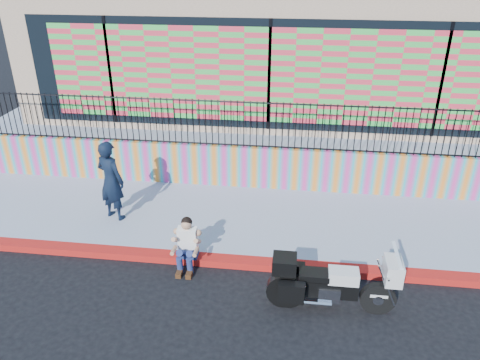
# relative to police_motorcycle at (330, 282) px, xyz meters

# --- Properties ---
(ground) EXTENTS (90.00, 90.00, 0.00)m
(ground) POSITION_rel_police_motorcycle_xyz_m (-1.49, 1.04, -0.58)
(ground) COLOR black
(ground) RESTS_ON ground
(red_curb) EXTENTS (16.00, 0.30, 0.15)m
(red_curb) POSITION_rel_police_motorcycle_xyz_m (-1.49, 1.04, -0.50)
(red_curb) COLOR #B3240C
(red_curb) RESTS_ON ground
(sidewalk) EXTENTS (16.00, 3.00, 0.15)m
(sidewalk) POSITION_rel_police_motorcycle_xyz_m (-1.49, 2.69, -0.50)
(sidewalk) COLOR #8F96AB
(sidewalk) RESTS_ON ground
(mural_wall) EXTENTS (16.00, 0.20, 1.10)m
(mural_wall) POSITION_rel_police_motorcycle_xyz_m (-1.49, 4.29, 0.12)
(mural_wall) COLOR #D53890
(mural_wall) RESTS_ON sidewalk
(metal_fence) EXTENTS (15.80, 0.04, 1.20)m
(metal_fence) POSITION_rel_police_motorcycle_xyz_m (-1.49, 4.29, 1.27)
(metal_fence) COLOR black
(metal_fence) RESTS_ON mural_wall
(elevated_platform) EXTENTS (16.00, 10.00, 1.25)m
(elevated_platform) POSITION_rel_police_motorcycle_xyz_m (-1.49, 9.39, 0.05)
(elevated_platform) COLOR #8F96AB
(elevated_platform) RESTS_ON ground
(storefront_building) EXTENTS (14.00, 8.06, 4.00)m
(storefront_building) POSITION_rel_police_motorcycle_xyz_m (-1.49, 9.17, 2.67)
(storefront_building) COLOR tan
(storefront_building) RESTS_ON elevated_platform
(police_motorcycle) EXTENTS (2.22, 0.73, 1.38)m
(police_motorcycle) POSITION_rel_police_motorcycle_xyz_m (0.00, 0.00, 0.00)
(police_motorcycle) COLOR black
(police_motorcycle) RESTS_ON ground
(police_officer) EXTENTS (0.81, 0.68, 1.88)m
(police_officer) POSITION_rel_police_motorcycle_xyz_m (-4.79, 2.32, 0.51)
(police_officer) COLOR black
(police_officer) RESTS_ON sidewalk
(seated_man) EXTENTS (0.54, 0.71, 1.06)m
(seated_man) POSITION_rel_police_motorcycle_xyz_m (-2.75, 0.84, -0.13)
(seated_man) COLOR navy
(seated_man) RESTS_ON ground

